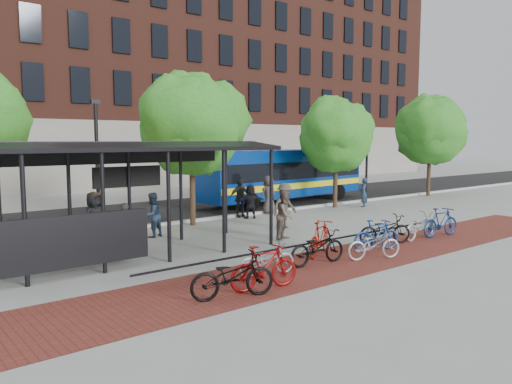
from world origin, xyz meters
TOP-DOWN VIEW (x-y plane):
  - ground at (0.00, 0.00)m, footprint 160.00×160.00m
  - asphalt_street at (0.00, 8.00)m, footprint 160.00×8.00m
  - curb at (0.00, 4.00)m, footprint 160.00×0.25m
  - brick_strip at (-2.00, -5.00)m, footprint 24.00×3.00m
  - bike_rack_rail at (-3.30, -4.10)m, footprint 12.00×0.05m
  - building_brick at (10.00, 26.00)m, footprint 55.00×14.00m
  - bus_shelter at (-8.13, -0.48)m, footprint 10.60×3.07m
  - tree_b at (-2.90, 3.35)m, footprint 5.15×4.20m
  - tree_c at (6.09, 3.35)m, footprint 4.66×3.80m
  - tree_d at (15.10, 3.35)m, footprint 5.39×4.40m
  - lamp_post_left at (-7.00, 3.60)m, footprint 0.35×0.20m
  - lamp_post_right at (9.00, 3.60)m, footprint 0.35×0.20m
  - bus at (5.13, 6.52)m, footprint 11.50×3.29m
  - bike_0 at (-7.59, -5.83)m, footprint 2.13×1.26m
  - bike_1 at (-6.60, -5.78)m, footprint 1.91×0.83m
  - bike_2 at (-5.73, -4.84)m, footprint 1.78×0.86m
  - bike_4 at (-3.81, -4.86)m, footprint 2.03×0.86m
  - bike_5 at (-2.89, -4.11)m, footprint 1.91×1.21m
  - bike_6 at (-1.98, -5.48)m, footprint 1.90×1.21m
  - bike_7 at (-0.93, -4.77)m, footprint 1.79×1.01m
  - bike_8 at (0.09, -4.34)m, footprint 2.10×1.37m
  - bike_10 at (1.83, -4.60)m, footprint 1.93×0.77m
  - bike_11 at (2.92, -4.79)m, footprint 1.89×0.79m
  - pedestrian_0 at (-7.99, 1.46)m, footprint 1.11×0.94m
  - pedestrian_1 at (-7.33, 0.59)m, footprint 0.58×0.38m
  - pedestrian_2 at (-5.62, 1.91)m, footprint 0.98×0.87m
  - pedestrian_3 at (-0.48, 0.23)m, footprint 1.22×0.73m
  - pedestrian_4 at (-0.07, 3.80)m, footprint 1.15×0.73m
  - pedestrian_5 at (0.04, 3.16)m, footprint 1.53×0.91m
  - pedestrian_6 at (1.70, 3.80)m, footprint 0.94×0.63m
  - pedestrian_7 at (7.35, 2.46)m, footprint 0.69×0.61m
  - pedestrian_8 at (-2.01, -1.50)m, footprint 1.07×0.97m

SIDE VIEW (x-z plane):
  - ground at x=0.00m, z-range 0.00..0.00m
  - bike_rack_rail at x=-3.30m, z-range -0.47..0.47m
  - brick_strip at x=-2.00m, z-range 0.00..0.01m
  - asphalt_street at x=0.00m, z-range 0.00..0.01m
  - curb at x=0.00m, z-range 0.00..0.12m
  - bike_2 at x=-5.73m, z-range 0.00..0.89m
  - bike_6 at x=-1.98m, z-range 0.00..0.94m
  - bike_10 at x=1.83m, z-range 0.00..1.00m
  - bike_7 at x=-0.93m, z-range 0.00..1.04m
  - bike_4 at x=-3.81m, z-range 0.00..1.04m
  - bike_8 at x=0.09m, z-range 0.00..1.04m
  - bike_0 at x=-7.59m, z-range 0.00..1.06m
  - bike_11 at x=2.92m, z-range 0.00..1.10m
  - bike_1 at x=-6.60m, z-range 0.00..1.11m
  - bike_5 at x=-2.89m, z-range 0.00..1.12m
  - pedestrian_5 at x=0.04m, z-range 0.00..1.57m
  - pedestrian_1 at x=-7.33m, z-range 0.00..1.57m
  - pedestrian_7 at x=7.35m, z-range 0.00..1.58m
  - pedestrian_2 at x=-5.62m, z-range 0.00..1.69m
  - pedestrian_8 at x=-2.01m, z-range 0.00..1.80m
  - pedestrian_4 at x=-0.07m, z-range 0.00..1.82m
  - pedestrian_3 at x=-0.48m, z-range 0.00..1.87m
  - pedestrian_6 at x=1.70m, z-range 0.00..1.89m
  - pedestrian_0 at x=-7.99m, z-range 0.00..1.92m
  - bus at x=5.13m, z-range 0.23..3.29m
  - lamp_post_left at x=-7.00m, z-range 0.18..5.31m
  - lamp_post_right at x=9.00m, z-range 0.18..5.31m
  - bus_shelter at x=-8.13m, z-range 1.20..4.80m
  - tree_c at x=6.09m, z-range 1.09..7.02m
  - tree_b at x=-2.90m, z-range 1.22..7.69m
  - tree_d at x=15.10m, z-range 1.19..7.74m
  - building_brick at x=10.00m, z-range 0.00..20.00m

